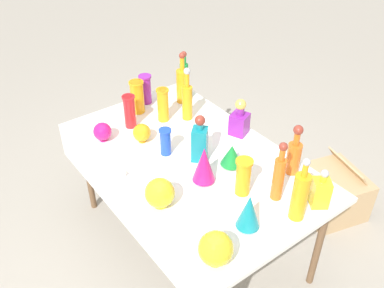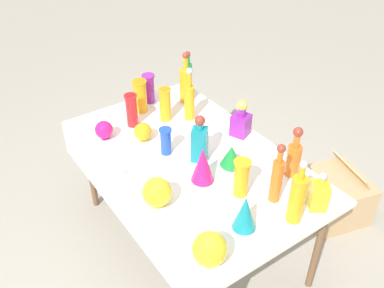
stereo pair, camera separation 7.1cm
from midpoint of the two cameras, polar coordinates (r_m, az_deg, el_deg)
ground_plane at (r=3.16m, az=0.66°, el=-12.71°), size 40.00×40.00×0.00m
display_table at (r=2.66m, az=0.25°, el=-2.95°), size 1.68×1.03×0.76m
tall_bottle_0 at (r=3.13m, az=-0.19°, el=8.01°), size 0.09×0.09×0.39m
tall_bottle_1 at (r=2.92m, az=0.36°, el=5.96°), size 0.07×0.07×0.39m
tall_bottle_2 at (r=2.51m, az=14.22°, el=-1.60°), size 0.08×0.08×0.32m
tall_bottle_3 at (r=2.30m, az=12.14°, el=-4.37°), size 0.06×0.06×0.37m
tall_bottle_4 at (r=2.21m, az=14.75°, el=-6.95°), size 0.08×0.08×0.38m
tall_bottle_5 at (r=3.25m, az=0.06°, el=9.11°), size 0.06×0.06×0.34m
square_decanter_0 at (r=2.35m, az=17.39°, el=-6.42°), size 0.13×0.13×0.24m
square_decanter_1 at (r=2.54m, az=1.82°, el=0.37°), size 0.13×0.13×0.31m
square_decanter_2 at (r=2.80m, az=7.28°, el=3.07°), size 0.14×0.14×0.26m
slender_vase_0 at (r=3.04m, az=-6.28°, el=6.47°), size 0.10×0.10×0.24m
slender_vase_1 at (r=2.88m, az=-7.35°, el=4.58°), size 0.09×0.09×0.23m
slender_vase_2 at (r=2.92m, az=-2.90°, el=5.40°), size 0.09×0.09×0.24m
slender_vase_3 at (r=3.15m, az=-5.12°, el=7.49°), size 0.09×0.09×0.22m
slender_vase_4 at (r=2.32m, az=7.50°, el=-4.39°), size 0.10×0.10×0.22m
slender_vase_5 at (r=2.62m, az=-2.75°, el=0.48°), size 0.08×0.08×0.18m
fluted_vase_0 at (r=2.14m, az=8.04°, el=-9.08°), size 0.12×0.12×0.21m
fluted_vase_1 at (r=2.54m, az=6.06°, el=-1.59°), size 0.13×0.13×0.14m
fluted_vase_2 at (r=2.39m, az=2.28°, el=-2.77°), size 0.13×0.13×0.23m
round_bowl_0 at (r=2.76m, az=-5.83°, el=1.62°), size 0.12×0.12×0.12m
round_bowl_1 at (r=2.27m, az=-3.77°, el=-6.44°), size 0.16×0.16×0.17m
round_bowl_2 at (r=2.00m, az=3.44°, el=-13.83°), size 0.17×0.17×0.17m
round_bowl_3 at (r=2.81m, az=-10.95°, el=1.85°), size 0.12×0.12×0.13m
price_tag_left at (r=2.53m, az=-8.54°, el=-3.64°), size 0.06×0.02×0.04m
cardboard_box_behind_left at (r=3.42m, az=18.97°, el=-6.58°), size 0.55×0.53×0.42m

